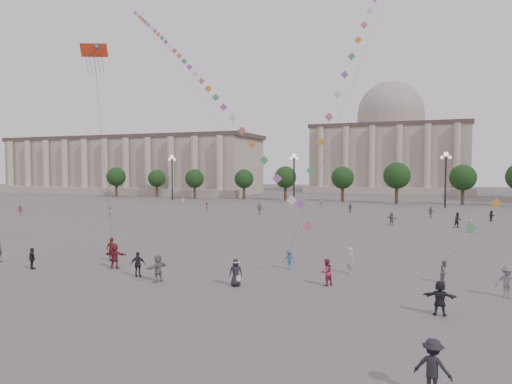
% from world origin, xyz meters
% --- Properties ---
extents(ground, '(360.00, 360.00, 0.00)m').
position_xyz_m(ground, '(0.00, 0.00, 0.00)').
color(ground, '#52504D').
rests_on(ground, ground).
extents(hall_west, '(84.00, 26.22, 17.20)m').
position_xyz_m(hall_west, '(-75.00, 93.89, 8.43)').
color(hall_west, '#A7998C').
rests_on(hall_west, ground).
extents(hall_central, '(48.30, 34.30, 35.50)m').
position_xyz_m(hall_central, '(0.00, 129.22, 14.23)').
color(hall_central, '#A7998C').
rests_on(hall_central, ground).
extents(tree_row, '(137.12, 5.12, 8.00)m').
position_xyz_m(tree_row, '(0.00, 78.00, 5.39)').
color(tree_row, '#332619').
rests_on(tree_row, ground).
extents(lamp_post_far_west, '(2.00, 0.90, 10.65)m').
position_xyz_m(lamp_post_far_west, '(-45.00, 70.00, 7.35)').
color(lamp_post_far_west, '#262628').
rests_on(lamp_post_far_west, ground).
extents(lamp_post_mid_west, '(2.00, 0.90, 10.65)m').
position_xyz_m(lamp_post_mid_west, '(-15.00, 70.00, 7.35)').
color(lamp_post_mid_west, '#262628').
rests_on(lamp_post_mid_west, ground).
extents(lamp_post_mid_east, '(2.00, 0.90, 10.65)m').
position_xyz_m(lamp_post_mid_east, '(15.00, 70.00, 7.35)').
color(lamp_post_mid_east, '#262628').
rests_on(lamp_post_mid_east, ground).
extents(person_crowd_0, '(0.96, 0.84, 1.56)m').
position_xyz_m(person_crowd_0, '(-0.44, 53.92, 0.78)').
color(person_crowd_0, '#334F72').
rests_on(person_crowd_0, ground).
extents(person_crowd_1, '(0.89, 0.98, 1.64)m').
position_xyz_m(person_crowd_1, '(-33.69, 33.38, 0.82)').
color(person_crowd_1, '#B7B7B2').
rests_on(person_crowd_1, ground).
extents(person_crowd_2, '(1.10, 1.07, 1.51)m').
position_xyz_m(person_crowd_2, '(-49.52, 30.88, 0.76)').
color(person_crowd_2, maroon).
rests_on(person_crowd_2, ground).
extents(person_crowd_3, '(1.69, 0.57, 1.81)m').
position_xyz_m(person_crowd_3, '(12.68, 0.83, 0.91)').
color(person_crowd_3, black).
rests_on(person_crowd_3, ground).
extents(person_crowd_4, '(1.66, 1.66, 1.92)m').
position_xyz_m(person_crowd_4, '(-7.39, 62.73, 0.96)').
color(person_crowd_4, silver).
rests_on(person_crowd_4, ground).
extents(person_crowd_6, '(1.26, 0.77, 1.88)m').
position_xyz_m(person_crowd_6, '(16.40, 5.64, 0.94)').
color(person_crowd_6, slate).
rests_on(person_crowd_6, ground).
extents(person_crowd_7, '(1.47, 0.55, 1.55)m').
position_xyz_m(person_crowd_7, '(16.68, 34.54, 0.78)').
color(person_crowd_7, white).
rests_on(person_crowd_7, ground).
extents(person_crowd_9, '(1.18, 1.40, 1.51)m').
position_xyz_m(person_crowd_9, '(20.44, 48.17, 0.76)').
color(person_crowd_9, black).
rests_on(person_crowd_9, ground).
extents(person_crowd_10, '(0.46, 0.69, 1.83)m').
position_xyz_m(person_crowd_10, '(-33.33, 54.65, 0.92)').
color(person_crowd_10, '#B0B0AC').
rests_on(person_crowd_10, ground).
extents(person_crowd_12, '(1.60, 1.44, 1.77)m').
position_xyz_m(person_crowd_12, '(7.53, 38.24, 0.89)').
color(person_crowd_12, slate).
rests_on(person_crowd_12, ground).
extents(person_crowd_13, '(0.76, 0.82, 1.88)m').
position_xyz_m(person_crowd_13, '(6.88, 8.63, 0.94)').
color(person_crowd_13, '#B1B2AE').
rests_on(person_crowd_13, ground).
extents(person_crowd_16, '(1.20, 0.78, 1.89)m').
position_xyz_m(person_crowd_16, '(-13.65, 45.12, 0.95)').
color(person_crowd_16, slate).
rests_on(person_crowd_16, ground).
extents(person_crowd_17, '(1.04, 1.20, 1.61)m').
position_xyz_m(person_crowd_17, '(-24.22, 47.28, 0.80)').
color(person_crowd_17, brown).
rests_on(person_crowd_17, ground).
extents(person_crowd_18, '(1.16, 1.05, 1.94)m').
position_xyz_m(person_crowd_18, '(15.56, 38.75, 0.97)').
color(person_crowd_18, black).
rests_on(person_crowd_18, ground).
extents(person_crowd_19, '(1.36, 0.97, 1.91)m').
position_xyz_m(person_crowd_19, '(12.28, -8.12, 0.96)').
color(person_crowd_19, black).
rests_on(person_crowd_19, ground).
extents(person_crowd_20, '(1.05, 0.62, 1.68)m').
position_xyz_m(person_crowd_20, '(12.37, 49.83, 0.84)').
color(person_crowd_20, '#5C5C60').
rests_on(person_crowd_20, ground).
extents(person_crowd_21, '(0.97, 1.79, 1.84)m').
position_xyz_m(person_crowd_21, '(-4.69, 1.66, 0.92)').
color(person_crowd_21, slate).
rests_on(person_crowd_21, ground).
extents(tourist_0, '(1.20, 0.66, 1.95)m').
position_xyz_m(tourist_0, '(-11.93, 6.08, 0.97)').
color(tourist_0, brown).
rests_on(tourist_0, ground).
extents(tourist_1, '(1.03, 0.72, 1.63)m').
position_xyz_m(tourist_1, '(-15.56, 1.53, 0.81)').
color(tourist_1, black).
rests_on(tourist_1, ground).
extents(tourist_2, '(1.82, 0.78, 1.90)m').
position_xyz_m(tourist_2, '(-10.01, 4.00, 0.95)').
color(tourist_2, maroon).
rests_on(tourist_2, ground).
extents(tourist_3, '(0.98, 0.65, 1.55)m').
position_xyz_m(tourist_3, '(-20.15, 2.58, 0.77)').
color(tourist_3, slate).
rests_on(tourist_3, ground).
extents(tourist_4, '(1.12, 0.76, 1.76)m').
position_xyz_m(tourist_4, '(-6.71, 2.30, 0.88)').
color(tourist_4, '#222227').
rests_on(tourist_4, ground).
extents(kite_flyer_0, '(1.04, 1.08, 1.75)m').
position_xyz_m(kite_flyer_0, '(5.99, 4.66, 0.88)').
color(kite_flyer_0, '#992944').
rests_on(kite_flyer_0, ground).
extents(kite_flyer_1, '(1.01, 0.62, 1.51)m').
position_xyz_m(kite_flyer_1, '(2.42, 8.30, 0.76)').
color(kite_flyer_1, '#3A6083').
rests_on(kite_flyer_1, ground).
extents(kite_flyer_2, '(0.82, 0.90, 1.48)m').
position_xyz_m(kite_flyer_2, '(13.13, 8.14, 0.74)').
color(kite_flyer_2, slate).
rests_on(kite_flyer_2, ground).
extents(hat_person, '(1.02, 0.89, 1.75)m').
position_xyz_m(hat_person, '(0.59, 2.46, 0.91)').
color(hat_person, black).
rests_on(hat_person, ground).
extents(dragon_kite, '(2.23, 1.33, 16.28)m').
position_xyz_m(dragon_kite, '(-14.02, 6.92, 16.48)').
color(dragon_kite, red).
rests_on(dragon_kite, ground).
extents(kite_train_west, '(44.98, 43.04, 72.81)m').
position_xyz_m(kite_train_west, '(-17.70, 27.57, 20.91)').
color(kite_train_west, '#3F3F3F').
rests_on(kite_train_west, ground).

